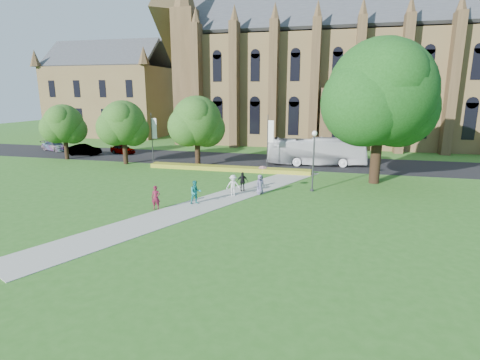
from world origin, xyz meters
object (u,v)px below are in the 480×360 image
(tour_coach, at_px, (316,151))
(large_tree, at_px, (381,92))
(car_2, at_px, (55,146))
(streetlamp, at_px, (314,154))
(car_1, at_px, (84,150))
(car_0, at_px, (123,149))
(pedestrian_0, at_px, (156,198))

(tour_coach, bearing_deg, large_tree, -149.84)
(car_2, bearing_deg, tour_coach, -76.12)
(streetlamp, height_order, car_2, streetlamp)
(streetlamp, height_order, large_tree, large_tree)
(streetlamp, distance_m, car_1, 33.59)
(tour_coach, xyz_separation_m, car_2, (-37.70, 1.97, -0.90))
(streetlamp, height_order, car_0, streetlamp)
(large_tree, height_order, car_0, large_tree)
(large_tree, relative_size, car_2, 2.80)
(streetlamp, bearing_deg, tour_coach, 91.68)
(large_tree, height_order, car_2, large_tree)
(car_0, bearing_deg, car_2, 108.10)
(tour_coach, distance_m, pedestrian_0, 22.95)
(tour_coach, distance_m, car_1, 31.02)
(car_1, distance_m, pedestrian_0, 28.66)
(tour_coach, height_order, pedestrian_0, tour_coach)
(car_0, relative_size, car_1, 0.87)
(streetlamp, distance_m, car_0, 30.48)
(large_tree, height_order, tour_coach, large_tree)
(streetlamp, relative_size, car_1, 1.18)
(streetlamp, height_order, car_1, streetlamp)
(car_1, relative_size, car_2, 0.94)
(tour_coach, bearing_deg, car_2, 80.21)
(car_2, bearing_deg, pedestrian_0, -112.51)
(car_0, bearing_deg, pedestrian_0, -125.27)
(tour_coach, bearing_deg, car_1, 84.20)
(large_tree, relative_size, pedestrian_0, 7.56)
(car_0, distance_m, car_1, 5.07)
(tour_coach, bearing_deg, streetlamp, 174.88)
(large_tree, height_order, pedestrian_0, large_tree)
(streetlamp, xyz_separation_m, car_0, (-26.89, 14.12, -2.62))
(large_tree, xyz_separation_m, car_2, (-43.56, 9.76, -7.66))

